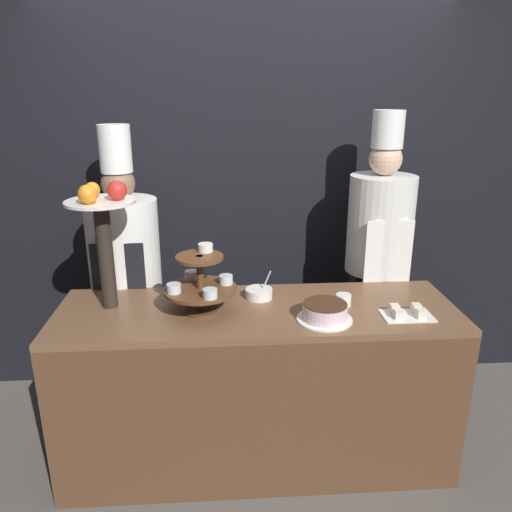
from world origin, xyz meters
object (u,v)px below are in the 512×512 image
object	(u,v)px
cake_square_tray	(407,313)
chef_left	(126,270)
cup_white	(343,300)
cake_round	(325,312)
tiered_stand	(201,283)
chef_center_left	(378,252)
serving_bowl_far	(259,293)
fruit_pedestal	(103,225)

from	to	relation	value
cake_square_tray	chef_left	xyz separation A→B (m)	(-1.48, 0.65, 0.03)
cup_white	cake_round	bearing A→B (deg)	-128.32
tiered_stand	chef_center_left	distance (m)	1.18
serving_bowl_far	chef_left	world-z (taller)	chef_left
fruit_pedestal	cake_round	size ratio (longest dim) A/B	2.40
cake_square_tray	chef_left	bearing A→B (deg)	156.28
fruit_pedestal	cake_round	world-z (taller)	fruit_pedestal
tiered_stand	cake_square_tray	xyz separation A→B (m)	(1.01, -0.12, -0.14)
cake_square_tray	chef_center_left	bearing A→B (deg)	86.15
cup_white	serving_bowl_far	bearing A→B (deg)	163.68
fruit_pedestal	cake_square_tray	world-z (taller)	fruit_pedestal
chef_center_left	cake_square_tray	bearing A→B (deg)	-93.85
cake_round	chef_left	distance (m)	1.26
serving_bowl_far	fruit_pedestal	bearing A→B (deg)	-175.56
cake_round	cake_square_tray	bearing A→B (deg)	1.79
cake_round	chef_center_left	distance (m)	0.81
fruit_pedestal	cake_round	bearing A→B (deg)	-12.31
cake_round	chef_center_left	xyz separation A→B (m)	(0.46, 0.66, 0.08)
serving_bowl_far	chef_left	xyz separation A→B (m)	(-0.77, 0.37, 0.02)
fruit_pedestal	cake_square_tray	bearing A→B (deg)	-8.43
cake_square_tray	cake_round	bearing A→B (deg)	-178.21
serving_bowl_far	cake_round	bearing A→B (deg)	-44.51
serving_bowl_far	chef_left	distance (m)	0.85
fruit_pedestal	cup_white	bearing A→B (deg)	-3.15
fruit_pedestal	chef_left	distance (m)	0.58
fruit_pedestal	chef_center_left	size ratio (longest dim) A/B	0.35
tiered_stand	cup_white	size ratio (longest dim) A/B	4.59
cake_square_tray	chef_center_left	world-z (taller)	chef_center_left
fruit_pedestal	serving_bowl_far	world-z (taller)	fruit_pedestal
cake_round	chef_left	world-z (taller)	chef_left
cup_white	chef_center_left	world-z (taller)	chef_center_left
tiered_stand	cup_white	bearing A→B (deg)	2.43
tiered_stand	fruit_pedestal	xyz separation A→B (m)	(-0.47, 0.10, 0.28)
cake_round	cup_white	distance (m)	0.21
chef_center_left	cake_round	bearing A→B (deg)	-124.67
tiered_stand	chef_center_left	size ratio (longest dim) A/B	0.20
serving_bowl_far	chef_left	bearing A→B (deg)	154.19
cup_white	cake_square_tray	size ratio (longest dim) A/B	0.32
tiered_stand	cake_square_tray	world-z (taller)	tiered_stand
cup_white	serving_bowl_far	distance (m)	0.45
cake_square_tray	chef_left	world-z (taller)	chef_left
chef_center_left	chef_left	bearing A→B (deg)	180.00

